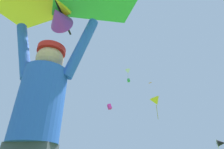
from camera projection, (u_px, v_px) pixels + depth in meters
kite_flyer_person at (36, 126)px, 1.21m from camera, size 0.81×0.39×1.92m
held_stunt_kite at (58, 1)px, 1.73m from camera, size 1.90×1.14×0.41m
distant_kite_red_far_center at (60, 89)px, 20.53m from camera, size 1.91×1.79×2.96m
distant_kite_magenta_high_right at (109, 107)px, 29.22m from camera, size 0.98×0.80×1.05m
distant_kite_yellow_overhead_distant at (156, 101)px, 18.77m from camera, size 1.70×1.68×2.60m
distant_kite_orange_low_right at (150, 83)px, 33.47m from camera, size 0.75×0.75×0.20m
distant_kite_green_high_left at (129, 80)px, 37.94m from camera, size 0.71×0.64×0.80m
distant_kite_white_mid_left at (128, 71)px, 26.40m from camera, size 0.94×0.98×1.82m
marker_flag at (222, 146)px, 6.38m from camera, size 0.30×0.24×1.63m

